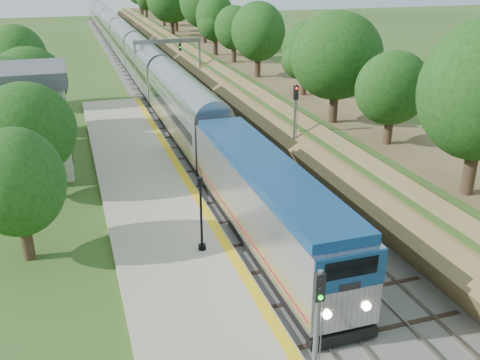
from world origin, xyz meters
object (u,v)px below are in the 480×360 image
object	(u,v)px
signal_gantry	(168,51)
lamppost_far	(201,218)
train	(127,46)
signal_platform	(317,329)
signal_farside	(295,118)
station_building	(11,121)

from	to	relation	value
signal_gantry	lamppost_far	world-z (taller)	signal_gantry
train	signal_platform	size ratio (longest dim) A/B	26.01
train	signal_farside	xyz separation A→B (m)	(6.20, -53.41, 1.75)
station_building	signal_platform	xyz separation A→B (m)	(11.10, -28.46, -0.19)
station_building	signal_platform	bearing A→B (deg)	-68.69
signal_gantry	lamppost_far	bearing A→B (deg)	-98.55
train	lamppost_far	xyz separation A→B (m)	(-3.73, -64.02, -0.10)
signal_gantry	train	distance (m)	23.05
station_building	train	world-z (taller)	station_building
lamppost_far	signal_platform	world-z (taller)	signal_platform
station_building	lamppost_far	distance (m)	19.30
station_building	signal_farside	world-z (taller)	station_building
station_building	signal_platform	size ratio (longest dim) A/B	1.50
station_building	signal_farside	xyz separation A→B (m)	(20.20, -5.63, 0.03)
signal_farside	station_building	bearing A→B (deg)	164.43
signal_gantry	signal_platform	xyz separation A→B (m)	(-5.37, -53.45, -0.92)
train	lamppost_far	bearing A→B (deg)	-93.33
signal_platform	signal_gantry	bearing A→B (deg)	84.26
signal_platform	signal_farside	xyz separation A→B (m)	(9.10, 22.83, 0.23)
signal_farside	signal_platform	bearing A→B (deg)	-111.73
signal_gantry	signal_platform	bearing A→B (deg)	-95.74
lamppost_far	train	bearing A→B (deg)	86.67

